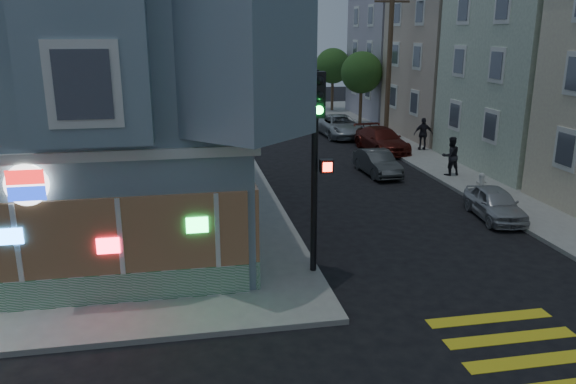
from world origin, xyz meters
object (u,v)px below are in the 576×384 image
object	(u,v)px
parked_car_c	(382,140)
parked_car_d	(340,126)
fire_hydrant	(482,181)
street_tree_far	(333,66)
parked_car_a	(495,203)
pedestrian_a	(451,156)
traffic_signal	(317,140)
pedestrian_b	(423,134)
street_tree_near	(362,73)
parked_car_b	(377,163)
utility_pole	(389,65)

from	to	relation	value
parked_car_c	parked_car_d	world-z (taller)	parked_car_d
parked_car_c	fire_hydrant	xyz separation A→B (m)	(1.30, -9.13, -0.15)
street_tree_far	parked_car_a	bearing A→B (deg)	-92.93
pedestrian_a	traffic_signal	xyz separation A→B (m)	(-9.01, -9.84, 2.94)
street_tree_far	parked_car_d	world-z (taller)	street_tree_far
pedestrian_b	parked_car_d	size ratio (longest dim) A/B	0.36
pedestrian_b	street_tree_near	bearing A→B (deg)	-75.74
parked_car_b	traffic_signal	world-z (taller)	traffic_signal
parked_car_b	traffic_signal	size ratio (longest dim) A/B	0.64
pedestrian_b	parked_car_a	xyz separation A→B (m)	(-2.30, -11.84, -0.49)
traffic_signal	fire_hydrant	xyz separation A→B (m)	(9.18, 7.16, -3.48)
street_tree_near	parked_car_d	world-z (taller)	street_tree_near
street_tree_far	parked_car_c	size ratio (longest dim) A/B	1.11
parked_car_b	parked_car_c	xyz separation A→B (m)	(2.10, 5.20, 0.09)
utility_pole	pedestrian_b	distance (m)	5.17
utility_pole	traffic_signal	xyz separation A→B (m)	(-9.18, -19.14, -0.77)
traffic_signal	parked_car_c	bearing A→B (deg)	66.10
utility_pole	traffic_signal	world-z (taller)	utility_pole
parked_car_b	parked_car_d	world-z (taller)	parked_car_d
street_tree_near	parked_car_c	bearing A→B (deg)	-99.62
traffic_signal	fire_hydrant	size ratio (longest dim) A/B	7.57
street_tree_far	pedestrian_a	distance (m)	23.48
parked_car_b	fire_hydrant	distance (m)	5.20
utility_pole	parked_car_d	distance (m)	5.27
utility_pole	traffic_signal	distance (m)	21.24
street_tree_near	utility_pole	bearing A→B (deg)	-91.91
parked_car_a	parked_car_d	world-z (taller)	parked_car_d
parked_car_d	traffic_signal	bearing A→B (deg)	-109.93
pedestrian_a	parked_car_d	distance (m)	11.86
utility_pole	fire_hydrant	xyz separation A→B (m)	(0.00, -11.98, -4.25)
pedestrian_b	parked_car_b	xyz separation A→B (m)	(-4.40, -4.59, -0.48)
parked_car_a	parked_car_b	bearing A→B (deg)	113.44
street_tree_far	fire_hydrant	xyz separation A→B (m)	(-0.20, -25.98, -3.39)
street_tree_far	pedestrian_b	distance (m)	17.71
pedestrian_b	traffic_signal	xyz separation A→B (m)	(-10.18, -15.69, 2.94)
utility_pole	parked_car_c	xyz separation A→B (m)	(-1.30, -2.85, -4.10)
parked_car_b	parked_car_c	world-z (taller)	parked_car_c
parked_car_b	parked_car_d	distance (m)	10.45
parked_car_c	pedestrian_a	bearing A→B (deg)	-85.57
pedestrian_a	fire_hydrant	size ratio (longest dim) A/B	2.46
street_tree_far	parked_car_a	world-z (taller)	street_tree_far
street_tree_far	pedestrian_a	world-z (taller)	street_tree_far
parked_car_c	traffic_signal	size ratio (longest dim) A/B	0.84
parked_car_a	parked_car_d	bearing A→B (deg)	100.76
utility_pole	street_tree_near	world-z (taller)	utility_pole
traffic_signal	pedestrian_b	bearing A→B (deg)	58.93
parked_car_b	fire_hydrant	size ratio (longest dim) A/B	4.86
pedestrian_b	parked_car_a	bearing A→B (deg)	88.44
street_tree_near	parked_car_c	distance (m)	9.55
street_tree_far	fire_hydrant	world-z (taller)	street_tree_far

